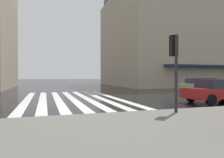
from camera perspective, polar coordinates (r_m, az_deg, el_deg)
ground_plane at (r=11.15m, az=-12.24°, el=-7.52°), size 220.00×220.00×0.00m
zebra_crossing at (r=15.18m, az=-10.77°, el=-5.30°), size 13.00×6.50×0.01m
haussmann_block_corner at (r=40.54m, az=16.94°, el=11.47°), size 19.70×23.36×18.72m
traffic_signal_post at (r=8.88m, az=16.66°, el=5.90°), size 0.44×0.30×3.12m
car_champagne at (r=21.89m, az=23.23°, el=-1.52°), size 1.85×4.10×1.41m
car_red at (r=14.10m, az=26.98°, el=-2.76°), size 1.85×4.10×1.41m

